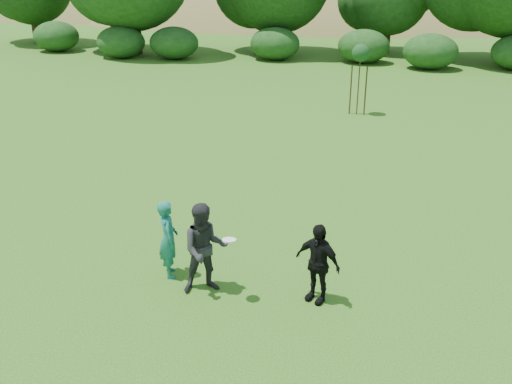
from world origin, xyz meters
TOP-DOWN VIEW (x-y plane):
  - ground at (0.00, 0.00)m, footprint 120.00×120.00m
  - player_teal at (-1.38, 0.88)m, footprint 0.63×0.72m
  - player_grey at (-0.48, 0.46)m, footprint 1.10×1.00m
  - player_black at (1.69, 0.56)m, footprint 1.02×0.77m
  - frisbee at (0.06, 0.25)m, footprint 0.27×0.27m
  - sapling at (1.85, 14.56)m, footprint 0.70×0.70m
  - hillside at (-0.56, 68.45)m, footprint 150.00×72.00m

SIDE VIEW (x-z plane):
  - hillside at x=-0.56m, z-range -37.97..14.03m
  - ground at x=0.00m, z-range 0.00..0.00m
  - player_black at x=1.69m, z-range 0.00..1.61m
  - player_teal at x=-1.38m, z-range 0.00..1.66m
  - player_grey at x=-0.48m, z-range 0.00..1.85m
  - frisbee at x=0.06m, z-range 1.25..1.31m
  - sapling at x=1.85m, z-range 0.99..3.84m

